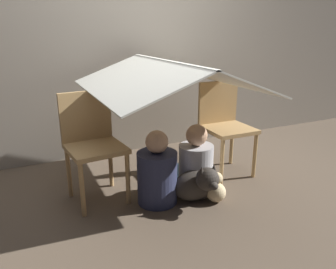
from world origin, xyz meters
TOP-DOWN VIEW (x-y plane):
  - ground_plane at (0.00, 0.00)m, footprint 8.80×8.80m
  - wall_back at (0.00, 1.18)m, footprint 7.00×0.05m
  - chair_left at (-0.63, 0.23)m, footprint 0.46×0.46m
  - chair_right at (0.62, 0.23)m, footprint 0.42×0.42m
  - sheet_canopy at (0.00, 0.16)m, footprint 1.24×1.45m
  - person_front at (-0.20, -0.07)m, footprint 0.32×0.32m
  - person_second at (0.16, -0.05)m, footprint 0.29×0.29m
  - dog at (0.11, -0.20)m, footprint 0.41×0.39m
  - floor_cushion at (0.20, 0.21)m, footprint 0.38×0.30m
  - plush_toy at (0.23, -0.26)m, footprint 0.16×0.16m

SIDE VIEW (x-z plane):
  - ground_plane at x=0.00m, z-range 0.00..0.00m
  - floor_cushion at x=0.20m, z-range 0.00..0.10m
  - plush_toy at x=0.23m, z-range -0.02..0.23m
  - dog at x=0.11m, z-range -0.02..0.34m
  - person_front at x=-0.20m, z-range -0.05..0.54m
  - person_second at x=0.16m, z-range -0.05..0.55m
  - chair_left at x=-0.63m, z-range 0.06..0.92m
  - chair_right at x=0.62m, z-range 0.06..0.92m
  - sheet_canopy at x=0.00m, z-range 0.86..1.09m
  - wall_back at x=0.00m, z-range 0.00..2.50m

